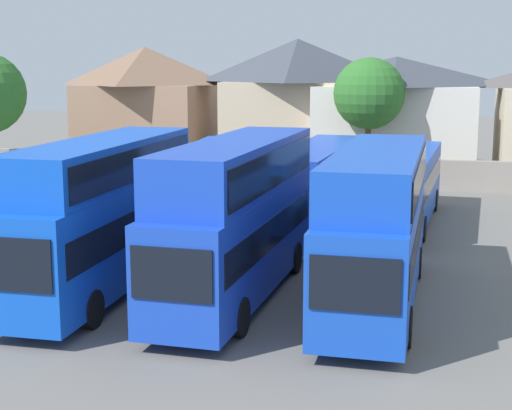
% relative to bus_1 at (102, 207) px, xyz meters
% --- Properties ---
extents(ground, '(140.00, 140.00, 0.00)m').
position_rel_bus_1_xyz_m(ground, '(4.35, 18.19, -2.78)').
color(ground, slate).
extents(depot_boundary_wall, '(56.00, 0.50, 1.80)m').
position_rel_bus_1_xyz_m(depot_boundary_wall, '(4.35, 23.24, -1.88)').
color(depot_boundary_wall, gray).
rests_on(depot_boundary_wall, ground).
extents(bus_1, '(2.65, 10.93, 4.93)m').
position_rel_bus_1_xyz_m(bus_1, '(0.00, 0.00, 0.00)').
color(bus_1, blue).
rests_on(bus_1, ground).
extents(bus_2, '(3.01, 11.11, 4.98)m').
position_rel_bus_1_xyz_m(bus_2, '(4.38, 0.31, 0.03)').
color(bus_2, '#1840BE').
rests_on(bus_2, ground).
extents(bus_3, '(2.75, 11.13, 4.77)m').
position_rel_bus_1_xyz_m(bus_3, '(8.70, 0.49, -0.08)').
color(bus_3, blue).
rests_on(bus_3, ground).
extents(bus_4, '(3.29, 10.65, 3.37)m').
position_rel_bus_1_xyz_m(bus_4, '(-0.07, 13.30, -0.85)').
color(bus_4, blue).
rests_on(bus_4, ground).
extents(bus_5, '(3.18, 12.04, 3.48)m').
position_rel_bus_1_xyz_m(bus_5, '(5.07, 13.35, -0.79)').
color(bus_5, blue).
rests_on(bus_5, ground).
extents(bus_6, '(3.39, 11.71, 3.30)m').
position_rel_bus_1_xyz_m(bus_6, '(9.10, 13.10, -0.89)').
color(bus_6, blue).
rests_on(bus_6, ground).
extents(house_terrace_left, '(9.16, 8.09, 8.47)m').
position_rel_bus_1_xyz_m(house_terrace_left, '(-10.07, 31.29, 1.55)').
color(house_terrace_left, '#9E7A60').
rests_on(house_terrace_left, ground).
extents(house_terrace_centre, '(10.07, 7.18, 8.95)m').
position_rel_bus_1_xyz_m(house_terrace_centre, '(1.15, 30.90, 1.80)').
color(house_terrace_centre, '#C6B293').
rests_on(house_terrace_centre, ground).
extents(house_terrace_right, '(10.92, 8.07, 7.74)m').
position_rel_bus_1_xyz_m(house_terrace_right, '(7.88, 30.49, 1.17)').
color(house_terrace_right, silver).
rests_on(house_terrace_right, ground).
extents(tree_behind_wall, '(4.39, 4.39, 7.67)m').
position_rel_bus_1_xyz_m(tree_behind_wall, '(6.46, 25.74, 2.68)').
color(tree_behind_wall, brown).
rests_on(tree_behind_wall, ground).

